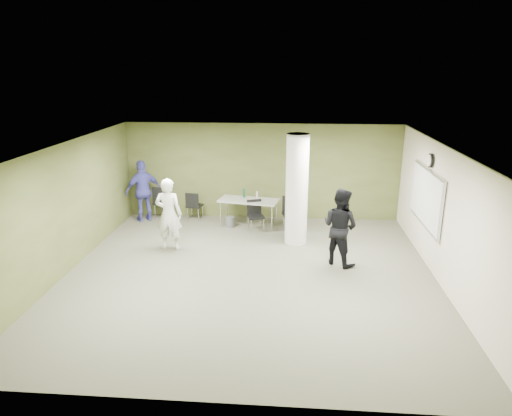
# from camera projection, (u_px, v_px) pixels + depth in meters

# --- Properties ---
(floor) EXTENTS (8.00, 8.00, 0.00)m
(floor) POSITION_uv_depth(u_px,v_px,m) (250.00, 274.00, 9.96)
(floor) COLOR #555643
(floor) RESTS_ON ground
(ceiling) EXTENTS (8.00, 8.00, 0.00)m
(ceiling) POSITION_uv_depth(u_px,v_px,m) (249.00, 147.00, 9.13)
(ceiling) COLOR white
(ceiling) RESTS_ON wall_back
(wall_back) EXTENTS (8.00, 2.80, 0.02)m
(wall_back) POSITION_uv_depth(u_px,v_px,m) (262.00, 172.00, 13.35)
(wall_back) COLOR #4A5126
(wall_back) RESTS_ON floor
(wall_left) EXTENTS (0.02, 8.00, 2.80)m
(wall_left) POSITION_uv_depth(u_px,v_px,m) (65.00, 209.00, 9.84)
(wall_left) COLOR #4A5126
(wall_left) RESTS_ON floor
(wall_right_cream) EXTENTS (0.02, 8.00, 2.80)m
(wall_right_cream) POSITION_uv_depth(u_px,v_px,m) (446.00, 218.00, 9.24)
(wall_right_cream) COLOR beige
(wall_right_cream) RESTS_ON floor
(column) EXTENTS (0.56, 0.56, 2.80)m
(column) POSITION_uv_depth(u_px,v_px,m) (297.00, 190.00, 11.37)
(column) COLOR silver
(column) RESTS_ON floor
(whiteboard) EXTENTS (0.05, 2.30, 1.30)m
(whiteboard) POSITION_uv_depth(u_px,v_px,m) (426.00, 197.00, 10.36)
(whiteboard) COLOR silver
(whiteboard) RESTS_ON wall_right_cream
(wall_clock) EXTENTS (0.06, 0.32, 0.32)m
(wall_clock) POSITION_uv_depth(u_px,v_px,m) (430.00, 160.00, 10.11)
(wall_clock) COLOR black
(wall_clock) RESTS_ON wall_right_cream
(folding_table) EXTENTS (1.75, 1.01, 1.03)m
(folding_table) POSITION_uv_depth(u_px,v_px,m) (249.00, 201.00, 12.77)
(folding_table) COLOR #979691
(folding_table) RESTS_ON floor
(wastebasket) EXTENTS (0.25, 0.25, 0.29)m
(wastebasket) POSITION_uv_depth(u_px,v_px,m) (230.00, 222.00, 12.88)
(wastebasket) COLOR #4C4C4C
(wastebasket) RESTS_ON floor
(chair_back_left) EXTENTS (0.59, 0.59, 1.00)m
(chair_back_left) POSITION_uv_depth(u_px,v_px,m) (162.00, 200.00, 13.39)
(chair_back_left) COLOR black
(chair_back_left) RESTS_ON floor
(chair_back_right) EXTENTS (0.48, 0.48, 0.84)m
(chair_back_right) POSITION_uv_depth(u_px,v_px,m) (194.00, 204.00, 13.37)
(chair_back_right) COLOR black
(chair_back_right) RESTS_ON floor
(chair_table_left) EXTENTS (0.54, 0.54, 0.85)m
(chair_table_left) POSITION_uv_depth(u_px,v_px,m) (255.00, 213.00, 12.52)
(chair_table_left) COLOR black
(chair_table_left) RESTS_ON floor
(chair_table_right) EXTENTS (0.55, 0.55, 0.95)m
(chair_table_right) POSITION_uv_depth(u_px,v_px,m) (291.00, 211.00, 12.52)
(chair_table_right) COLOR black
(chair_table_right) RESTS_ON floor
(woman_white) EXTENTS (0.68, 0.47, 1.80)m
(woman_white) POSITION_uv_depth(u_px,v_px,m) (169.00, 214.00, 11.12)
(woman_white) COLOR white
(woman_white) RESTS_ON floor
(man_black) EXTENTS (1.10, 1.07, 1.78)m
(man_black) POSITION_uv_depth(u_px,v_px,m) (340.00, 227.00, 10.28)
(man_black) COLOR black
(man_black) RESTS_ON floor
(man_blue) EXTENTS (1.12, 0.95, 1.80)m
(man_blue) POSITION_uv_depth(u_px,v_px,m) (144.00, 191.00, 13.18)
(man_blue) COLOR #4443A7
(man_blue) RESTS_ON floor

